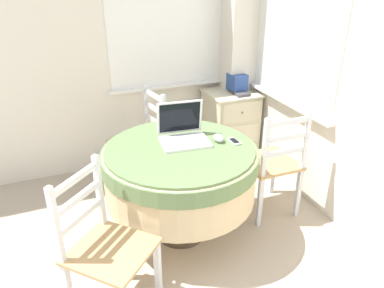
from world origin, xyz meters
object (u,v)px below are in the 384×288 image
cell_phone (234,141)px  storage_box (237,83)px  dining_chair_near_back_window (142,142)px  dining_chair_near_right_window (272,164)px  round_dining_table (180,169)px  dining_chair_camera_near (104,248)px  computer_mouse (218,138)px  corner_cabinet (230,125)px  book_on_cabinet (239,93)px  laptop (183,133)px

cell_phone → storage_box: size_ratio=0.67×
dining_chair_near_back_window → dining_chair_near_right_window: size_ratio=1.00×
round_dining_table → dining_chair_camera_near: 0.78m
computer_mouse → corner_cabinet: bearing=58.1°
dining_chair_near_back_window → book_on_cabinet: bearing=7.8°
dining_chair_near_right_window → storage_box: dining_chair_near_right_window is taller
storage_box → book_on_cabinet: bearing=-101.5°
cell_phone → dining_chair_near_back_window: bearing=119.1°
laptop → dining_chair_near_back_window: (-0.14, 0.67, -0.34)m
round_dining_table → book_on_cabinet: size_ratio=4.97×
computer_mouse → dining_chair_camera_near: (-0.90, -0.45, -0.31)m
dining_chair_near_right_window → cell_phone: bearing=-170.9°
round_dining_table → book_on_cabinet: 1.32m
cell_phone → dining_chair_camera_near: bearing=-157.9°
dining_chair_near_right_window → storage_box: 1.07m
laptop → dining_chair_near_right_window: size_ratio=0.40×
round_dining_table → laptop: 0.25m
dining_chair_camera_near → dining_chair_near_right_window: bearing=18.7°
dining_chair_near_right_window → corner_cabinet: bearing=81.9°
laptop → corner_cabinet: (0.84, 0.89, -0.42)m
round_dining_table → dining_chair_near_back_window: size_ratio=1.20×
dining_chair_camera_near → corner_cabinet: size_ratio=1.26×
cell_phone → dining_chair_camera_near: 1.12m
dining_chair_near_back_window → book_on_cabinet: 1.07m
laptop → cell_phone: 0.36m
cell_phone → dining_chair_near_right_window: dining_chair_near_right_window is taller
laptop → computer_mouse: bearing=-26.3°
dining_chair_near_back_window → computer_mouse: bearing=-65.1°
computer_mouse → dining_chair_near_right_window: size_ratio=0.11×
round_dining_table → storage_box: bearing=45.8°
book_on_cabinet → round_dining_table: bearing=-136.3°
laptop → cell_phone: (0.32, -0.16, -0.05)m
laptop → corner_cabinet: size_ratio=0.50×
dining_chair_camera_near → round_dining_table: bearing=36.9°
cell_phone → dining_chair_near_right_window: bearing=9.1°
round_dining_table → laptop: size_ratio=3.03×
laptop → dining_chair_near_right_window: (0.70, -0.10, -0.34)m
dining_chair_camera_near → computer_mouse: bearing=26.8°
laptop → dining_chair_near_back_window: laptop is taller
dining_chair_near_back_window → storage_box: 1.12m
dining_chair_camera_near → storage_box: bearing=42.6°
cell_phone → dining_chair_near_back_window: (-0.46, 0.82, -0.29)m
storage_box → laptop: bearing=-135.4°
laptop → cell_phone: size_ratio=2.89×
dining_chair_camera_near → storage_box: size_ratio=4.91×
computer_mouse → corner_cabinet: size_ratio=0.14×
round_dining_table → book_on_cabinet: (0.95, 0.91, 0.17)m
corner_cabinet → book_on_cabinet: size_ratio=3.29×
laptop → dining_chair_camera_near: size_ratio=0.40×
computer_mouse → dining_chair_camera_near: dining_chair_camera_near is taller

